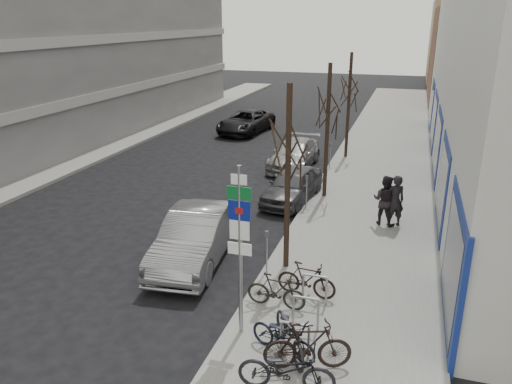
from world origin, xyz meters
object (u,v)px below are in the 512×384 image
Objects in this scene: tree_far at (350,81)px; meter_front at (267,247)px; bike_far_curb at (287,366)px; meter_mid at (307,188)px; bike_near_right at (308,345)px; bike_mid_curb at (284,334)px; tree_mid at (329,100)px; pedestrian_near at (395,201)px; lane_car at (246,122)px; bike_rack at (306,309)px; tree_near at (289,135)px; highway_sign_pole at (240,242)px; bike_near_left at (290,330)px; parked_car_back at (294,154)px; parked_car_front at (195,237)px; meter_back at (330,153)px; bike_far_inner at (307,279)px; parked_car_mid at (293,185)px; bike_mid_inner at (276,291)px; pedestrian_far at (385,200)px.

tree_far is 13.88m from meter_front.
tree_far is 2.85× the size of bike_far_curb.
meter_mid is (0.00, 5.50, 0.00)m from meter_front.
bike_near_right is 0.68m from bike_mid_curb.
pedestrian_near is at bearing -39.99° from tree_mid.
bike_near_right is 1.01× the size of pedestrian_near.
bike_mid_curb is (-0.60, 0.33, -0.06)m from bike_near_right.
lane_car reaches higher than meter_mid.
tree_near is at bearing 112.48° from bike_rack.
bike_rack is (1.40, 0.61, -1.80)m from highway_sign_pole.
highway_sign_pole is at bearing -90.69° from tree_far.
lane_car is 2.78× the size of pedestrian_near.
tree_mid is 13.60m from lane_car.
parked_car_back reaches higher than bike_near_left.
tree_near reaches higher than parked_car_front.
parked_car_front is (-2.35, -10.71, -0.12)m from meter_back.
parked_car_mid reaches higher than bike_far_inner.
tree_far is at bearing 79.80° from meter_back.
highway_sign_pole is 2.53× the size of bike_mid_curb.
parked_car_front is 1.20× the size of parked_car_mid.
tree_near is 5.95m from meter_mid.
parked_car_mid is 0.78× the size of lane_car.
bike_mid_inner is at bearing 82.88° from bike_near_left.
tree_mid is 4.61m from pedestrian_far.
tree_mid is 1.19× the size of parked_car_back.
tree_near is 3.02× the size of pedestrian_far.
pedestrian_far reaches higher than bike_mid_curb.
lane_car is at bearing 28.09° from bike_far_inner.
bike_far_inner reaches higher than bike_rack.
meter_front is 3.78m from bike_mid_curb.
bike_rack is 4.82m from parked_car_front.
parked_car_mid is at bearing -56.51° from lane_car.
pedestrian_near is (2.87, -2.41, -3.03)m from tree_mid.
bike_mid_curb is (0.95, -10.50, -3.45)m from tree_mid.
bike_far_curb is 6.38m from parked_car_front.
bike_near_right is at bearing -162.47° from bike_far_inner.
tree_near is at bearing -2.13° from parked_car_front.
tree_near is 4.16m from bike_mid_inner.
tree_near is 4.33× the size of meter_front.
tree_mid is 1.13× the size of parked_car_front.
bike_mid_inner is at bearing -72.55° from parked_car_mid.
bike_far_curb is at bearing -168.97° from bike_far_inner.
highway_sign_pole reaches higher than bike_near_right.
parked_car_front is at bearing 55.43° from pedestrian_far.
tree_near reaches higher than bike_mid_inner.
pedestrian_near reaches higher than parked_car_front.
parked_car_front reaches higher than meter_front.
bike_mid_inner is at bearing 11.64° from bike_near_right.
tree_far reaches higher than bike_near_right.
bike_far_inner is 0.31× the size of lane_car.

